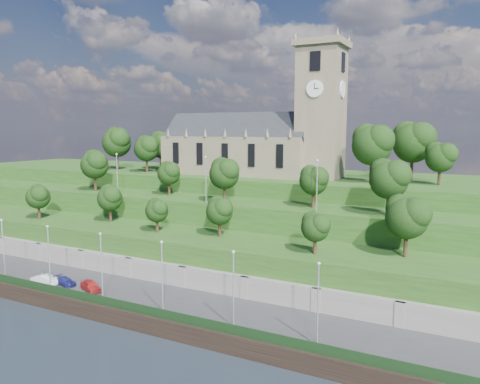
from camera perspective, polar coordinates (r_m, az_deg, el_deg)
The scene contains 17 objects.
ground at distance 64.94m, azimuth -16.56°, elevation -14.92°, with size 320.00×320.00×0.00m, color black.
promenade at distance 68.68m, azimuth -13.04°, elevation -12.63°, with size 160.00×12.00×2.00m, color #2D2D30.
quay_wall at distance 64.49m, azimuth -16.63°, elevation -14.03°, with size 160.00×0.50×2.20m, color black.
fence at distance 64.40m, azimuth -16.27°, elevation -12.62°, with size 160.00×0.10×1.20m, color #173317.
retaining_wall at distance 72.56m, azimuth -9.98°, elevation -10.17°, with size 160.00×2.10×5.00m.
embankment_lower at distance 76.79m, azimuth -7.25°, elevation -7.94°, with size 160.00×12.00×8.00m, color #204416.
embankment_upper at distance 85.29m, azimuth -3.07°, elevation -4.92°, with size 160.00×10.00×12.00m, color #204416.
hilltop at distance 103.31m, azimuth 2.84°, elevation -1.84°, with size 160.00×32.00×15.00m, color #204416.
church at distance 97.93m, azimuth 2.34°, elevation 6.47°, with size 38.60×12.35×27.60m.
trees_lower at distance 72.01m, azimuth -3.03°, elevation -1.86°, with size 69.78×8.93×8.22m.
trees_upper at distance 81.33m, azimuth -1.94°, elevation 2.56°, with size 64.43×8.01×8.46m.
trees_hilltop at distance 95.84m, azimuth 3.47°, elevation 5.97°, with size 76.65×16.48×11.09m.
lamp_posts_promenade at distance 65.63m, azimuth -16.55°, elevation -8.07°, with size 60.36×0.36×9.06m.
lamp_posts_upper at distance 81.06m, azimuth -4.19°, elevation 2.01°, with size 40.36×0.36×8.01m.
car_left at distance 70.27m, azimuth -17.75°, elevation -10.83°, with size 1.74×4.34×1.48m, color maroon.
car_middle at distance 75.33m, azimuth -22.59°, elevation -9.82°, with size 1.51×4.32×1.42m, color #BBBCC0.
car_right at distance 73.95m, azimuth -20.57°, elevation -10.14°, with size 1.64×4.04×1.17m, color navy.
Camera 1 is at (42.25, -42.71, 24.65)m, focal length 35.00 mm.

